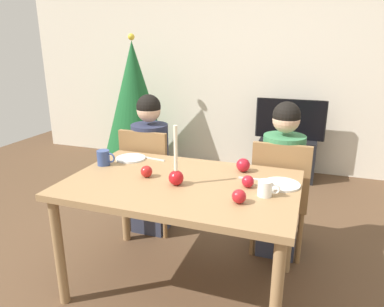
{
  "coord_description": "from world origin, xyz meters",
  "views": [
    {
      "loc": [
        0.72,
        -1.86,
        1.56
      ],
      "look_at": [
        0.0,
        0.2,
        0.87
      ],
      "focal_mm": 32.95,
      "sensor_mm": 36.0,
      "label": 1
    }
  ],
  "objects": [
    {
      "name": "ground_plane",
      "position": [
        0.0,
        0.0,
        0.0
      ],
      "size": [
        7.68,
        7.68,
        0.0
      ],
      "primitive_type": "plane",
      "color": "brown"
    },
    {
      "name": "back_wall",
      "position": [
        0.0,
        2.6,
        1.3
      ],
      "size": [
        6.4,
        0.1,
        2.6
      ],
      "primitive_type": "cube",
      "color": "beige",
      "rests_on": "ground"
    },
    {
      "name": "dining_table",
      "position": [
        0.0,
        0.0,
        0.67
      ],
      "size": [
        1.4,
        0.9,
        0.75
      ],
      "color": "#99754C",
      "rests_on": "ground"
    },
    {
      "name": "chair_left",
      "position": [
        -0.52,
        0.61,
        0.51
      ],
      "size": [
        0.4,
        0.4,
        0.9
      ],
      "color": "olive",
      "rests_on": "ground"
    },
    {
      "name": "chair_right",
      "position": [
        0.54,
        0.61,
        0.51
      ],
      "size": [
        0.4,
        0.4,
        0.9
      ],
      "color": "olive",
      "rests_on": "ground"
    },
    {
      "name": "person_left_child",
      "position": [
        -0.52,
        0.64,
        0.57
      ],
      "size": [
        0.3,
        0.3,
        1.17
      ],
      "color": "#33384C",
      "rests_on": "ground"
    },
    {
      "name": "person_right_child",
      "position": [
        0.54,
        0.64,
        0.57
      ],
      "size": [
        0.3,
        0.3,
        1.17
      ],
      "color": "#33384C",
      "rests_on": "ground"
    },
    {
      "name": "tv_stand",
      "position": [
        0.47,
        2.3,
        0.24
      ],
      "size": [
        0.64,
        0.4,
        0.48
      ],
      "primitive_type": "cube",
      "color": "black",
      "rests_on": "ground"
    },
    {
      "name": "tv",
      "position": [
        0.47,
        2.3,
        0.71
      ],
      "size": [
        0.79,
        0.05,
        0.46
      ],
      "color": "black",
      "rests_on": "tv_stand"
    },
    {
      "name": "christmas_tree",
      "position": [
        -1.41,
        2.04,
        0.86
      ],
      "size": [
        0.83,
        0.83,
        1.66
      ],
      "color": "brown",
      "rests_on": "ground"
    },
    {
      "name": "candle_centerpiece",
      "position": [
        -0.01,
        -0.06,
        0.82
      ],
      "size": [
        0.09,
        0.09,
        0.36
      ],
      "color": "red",
      "rests_on": "dining_table"
    },
    {
      "name": "plate_left",
      "position": [
        -0.5,
        0.29,
        0.76
      ],
      "size": [
        0.21,
        0.21,
        0.01
      ],
      "primitive_type": "cylinder",
      "color": "silver",
      "rests_on": "dining_table"
    },
    {
      "name": "plate_right",
      "position": [
        0.58,
        0.14,
        0.76
      ],
      "size": [
        0.22,
        0.22,
        0.01
      ],
      "primitive_type": "cylinder",
      "color": "white",
      "rests_on": "dining_table"
    },
    {
      "name": "mug_left",
      "position": [
        -0.61,
        0.11,
        0.8
      ],
      "size": [
        0.13,
        0.09,
        0.1
      ],
      "color": "#33477F",
      "rests_on": "dining_table"
    },
    {
      "name": "mug_right",
      "position": [
        0.51,
        -0.04,
        0.79
      ],
      "size": [
        0.12,
        0.08,
        0.09
      ],
      "color": "white",
      "rests_on": "dining_table"
    },
    {
      "name": "fork_left",
      "position": [
        -0.34,
        0.33,
        0.75
      ],
      "size": [
        0.18,
        0.04,
        0.01
      ],
      "primitive_type": "cube",
      "rotation": [
        0.0,
        0.0,
        -0.15
      ],
      "color": "silver",
      "rests_on": "dining_table"
    },
    {
      "name": "fork_right",
      "position": [
        0.41,
        0.18,
        0.75
      ],
      "size": [
        0.18,
        0.02,
        0.01
      ],
      "primitive_type": "cube",
      "rotation": [
        0.0,
        0.0,
        0.06
      ],
      "color": "silver",
      "rests_on": "dining_table"
    },
    {
      "name": "apple_near_candle",
      "position": [
        0.39,
        -0.18,
        0.79
      ],
      "size": [
        0.08,
        0.08,
        0.08
      ],
      "primitive_type": "sphere",
      "color": "#B31920",
      "rests_on": "dining_table"
    },
    {
      "name": "apple_by_left_plate",
      "position": [
        -0.23,
        0.0,
        0.79
      ],
      "size": [
        0.07,
        0.07,
        0.07
      ],
      "primitive_type": "sphere",
      "color": "#AC1C19",
      "rests_on": "dining_table"
    },
    {
      "name": "apple_by_right_mug",
      "position": [
        0.32,
        0.3,
        0.79
      ],
      "size": [
        0.09,
        0.09,
        0.09
      ],
      "primitive_type": "sphere",
      "color": "#B11623",
      "rests_on": "dining_table"
    },
    {
      "name": "apple_far_edge",
      "position": [
        0.4,
        0.05,
        0.79
      ],
      "size": [
        0.07,
        0.07,
        0.07
      ],
      "primitive_type": "sphere",
      "color": "#B01522",
      "rests_on": "dining_table"
    }
  ]
}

